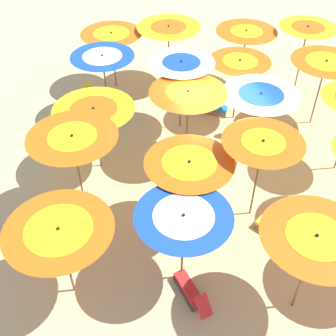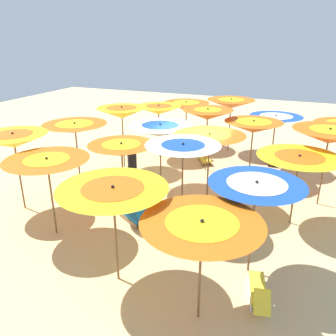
# 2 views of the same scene
# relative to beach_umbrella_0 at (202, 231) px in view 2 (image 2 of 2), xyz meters

# --- Properties ---
(ground) EXTENTS (39.58, 39.58, 0.04)m
(ground) POSITION_rel_beach_umbrella_0_xyz_m (5.33, 1.94, -1.95)
(ground) COLOR #D1B57F
(beach_umbrella_0) EXTENTS (2.19, 2.19, 2.16)m
(beach_umbrella_0) POSITION_rel_beach_umbrella_0_xyz_m (0.00, 0.00, 0.00)
(beach_umbrella_0) COLOR brown
(beach_umbrella_0) RESTS_ON ground
(beach_umbrella_1) EXTENTS (2.06, 2.06, 2.28)m
(beach_umbrella_1) POSITION_rel_beach_umbrella_0_xyz_m (1.78, -0.65, 0.09)
(beach_umbrella_1) COLOR brown
(beach_umbrella_1) RESTS_ON ground
(beach_umbrella_2) EXTENTS (2.27, 2.27, 2.12)m
(beach_umbrella_2) POSITION_rel_beach_umbrella_0_xyz_m (4.38, -1.41, -0.01)
(beach_umbrella_2) COLOR brown
(beach_umbrella_2) RESTS_ON ground
(beach_umbrella_3) EXTENTS (2.19, 2.19, 2.55)m
(beach_umbrella_3) POSITION_rel_beach_umbrella_0_xyz_m (6.00, -2.16, 0.35)
(beach_umbrella_3) COLOR brown
(beach_umbrella_3) RESTS_ON ground
(beach_umbrella_5) EXTENTS (2.28, 2.28, 2.31)m
(beach_umbrella_5) POSITION_rel_beach_umbrella_0_xyz_m (0.38, 1.99, 0.17)
(beach_umbrella_5) COLOR brown
(beach_umbrella_5) RESTS_ON ground
(beach_umbrella_6) EXTENTS (2.05, 2.05, 2.45)m
(beach_umbrella_6) POSITION_rel_beach_umbrella_0_xyz_m (3.20, 1.50, 0.31)
(beach_umbrella_6) COLOR brown
(beach_umbrella_6) RESTS_ON ground
(beach_umbrella_7) EXTENTS (2.20, 2.20, 2.37)m
(beach_umbrella_7) POSITION_rel_beach_umbrella_0_xyz_m (4.71, 1.19, 0.18)
(beach_umbrella_7) COLOR brown
(beach_umbrella_7) RESTS_ON ground
(beach_umbrella_8) EXTENTS (2.11, 2.11, 2.26)m
(beach_umbrella_8) POSITION_rel_beach_umbrella_0_xyz_m (7.39, 0.28, 0.07)
(beach_umbrella_8) COLOR brown
(beach_umbrella_8) RESTS_ON ground
(beach_umbrella_9) EXTENTS (2.06, 2.06, 2.21)m
(beach_umbrella_9) POSITION_rel_beach_umbrella_0_xyz_m (8.85, -0.36, 0.07)
(beach_umbrella_9) COLOR brown
(beach_umbrella_9) RESTS_ON ground
(beach_umbrella_10) EXTENTS (2.17, 2.17, 2.23)m
(beach_umbrella_10) POSITION_rel_beach_umbrella_0_xyz_m (1.39, 4.53, 0.05)
(beach_umbrella_10) COLOR brown
(beach_umbrella_10) RESTS_ON ground
(beach_umbrella_11) EXTENTS (1.96, 1.96, 2.22)m
(beach_umbrella_11) POSITION_rel_beach_umbrella_0_xyz_m (3.27, 3.43, 0.06)
(beach_umbrella_11) COLOR brown
(beach_umbrella_11) RESTS_ON ground
(beach_umbrella_12) EXTENTS (2.17, 2.17, 2.33)m
(beach_umbrella_12) POSITION_rel_beach_umbrella_0_xyz_m (5.36, 3.10, 0.14)
(beach_umbrella_12) COLOR brown
(beach_umbrella_12) RESTS_ON ground
(beach_umbrella_13) EXTENTS (1.96, 1.96, 2.53)m
(beach_umbrella_13) POSITION_rel_beach_umbrella_0_xyz_m (7.50, 2.05, 0.36)
(beach_umbrella_13) COLOR brown
(beach_umbrella_13) RESTS_ON ground
(beach_umbrella_14) EXTENTS (2.14, 2.14, 2.48)m
(beach_umbrella_14) POSITION_rel_beach_umbrella_0_xyz_m (10.29, 1.76, 0.30)
(beach_umbrella_14) COLOR brown
(beach_umbrella_14) RESTS_ON ground
(beach_umbrella_15) EXTENTS (1.99, 1.99, 2.48)m
(beach_umbrella_15) POSITION_rel_beach_umbrella_0_xyz_m (2.21, 6.43, 0.30)
(beach_umbrella_15) COLOR brown
(beach_umbrella_15) RESTS_ON ground
(beach_umbrella_16) EXTENTS (2.19, 2.19, 2.36)m
(beach_umbrella_16) POSITION_rel_beach_umbrella_0_xyz_m (4.33, 5.83, 0.21)
(beach_umbrella_16) COLOR brown
(beach_umbrella_16) RESTS_ON ground
(beach_umbrella_17) EXTENTS (1.95, 1.95, 2.53)m
(beach_umbrella_17) POSITION_rel_beach_umbrella_0_xyz_m (6.60, 5.28, 0.34)
(beach_umbrella_17) COLOR brown
(beach_umbrella_17) RESTS_ON ground
(beach_umbrella_18) EXTENTS (1.95, 1.95, 2.33)m
(beach_umbrella_18) POSITION_rel_beach_umbrella_0_xyz_m (8.42, 4.49, 0.16)
(beach_umbrella_18) COLOR brown
(beach_umbrella_18) RESTS_ON ground
(beach_umbrella_19) EXTENTS (2.17, 2.17, 2.21)m
(beach_umbrella_19) POSITION_rel_beach_umbrella_0_xyz_m (10.22, 3.86, 0.05)
(beach_umbrella_19) COLOR brown
(beach_umbrella_19) RESTS_ON ground
(lounger_0) EXTENTS (1.34, 0.50, 0.61)m
(lounger_0) POSITION_rel_beach_umbrella_0_xyz_m (9.41, -0.33, -1.73)
(lounger_0) COLOR #333338
(lounger_0) RESTS_ON ground
(lounger_1) EXTENTS (1.37, 0.62, 0.62)m
(lounger_1) POSITION_rel_beach_umbrella_0_xyz_m (0.91, -1.00, -1.73)
(lounger_1) COLOR silver
(lounger_1) RESTS_ON ground
(lounger_2) EXTENTS (0.95, 1.23, 0.59)m
(lounger_2) POSITION_rel_beach_umbrella_0_xyz_m (2.74, 2.80, -1.73)
(lounger_2) COLOR olive
(lounger_2) RESTS_ON ground
(lounger_3) EXTENTS (1.21, 0.92, 0.63)m
(lounger_3) POSITION_rel_beach_umbrella_0_xyz_m (8.36, 2.36, -1.71)
(lounger_3) COLOR olive
(lounger_3) RESTS_ON ground
(beachgoer_0) EXTENTS (0.30, 0.30, 1.84)m
(beachgoer_0) POSITION_rel_beach_umbrella_0_xyz_m (4.33, 3.67, -0.96)
(beachgoer_0) COLOR brown
(beachgoer_0) RESTS_ON ground
(beach_ball) EXTENTS (0.25, 0.25, 0.25)m
(beach_ball) POSITION_rel_beach_umbrella_0_xyz_m (3.16, 5.40, -1.80)
(beach_ball) COLOR yellow
(beach_ball) RESTS_ON ground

